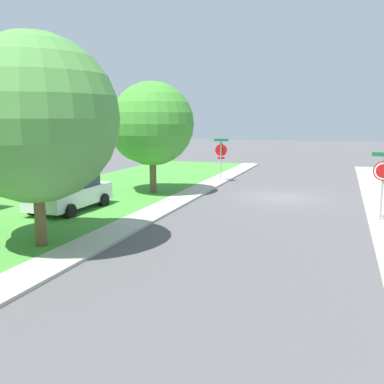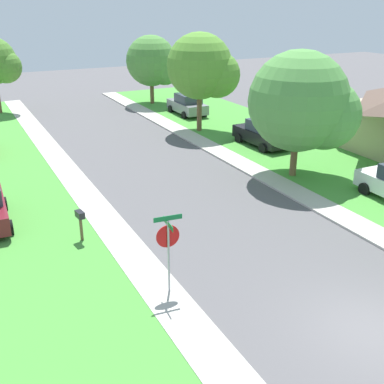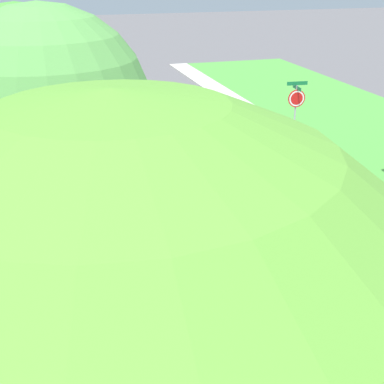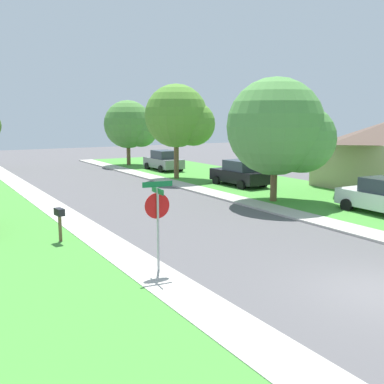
{
  "view_description": "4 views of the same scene",
  "coord_description": "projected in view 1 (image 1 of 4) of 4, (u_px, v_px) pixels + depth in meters",
  "views": [
    {
      "loc": [
        -2.87,
        23.25,
        4.1
      ],
      "look_at": [
        2.26,
        7.83,
        1.4
      ],
      "focal_mm": 42.0,
      "sensor_mm": 36.0,
      "label": 1
    },
    {
      "loc": [
        -9.77,
        -7.79,
        8.88
      ],
      "look_at": [
        -1.4,
        8.89,
        1.4
      ],
      "focal_mm": 44.92,
      "sensor_mm": 36.0,
      "label": 2
    },
    {
      "loc": [
        6.34,
        25.0,
        7.49
      ],
      "look_at": [
        2.32,
        11.48,
        1.4
      ],
      "focal_mm": 50.23,
      "sensor_mm": 36.0,
      "label": 3
    },
    {
      "loc": [
        -10.29,
        -7.4,
        4.62
      ],
      "look_at": [
        -0.33,
        9.48,
        1.4
      ],
      "focal_mm": 43.33,
      "sensor_mm": 36.0,
      "label": 4
    }
  ],
  "objects": [
    {
      "name": "sidewalk_east",
      "position": [
        72.0,
        253.0,
        13.56
      ],
      "size": [
        1.4,
        56.0,
        0.1
      ],
      "primitive_type": "cube",
      "color": "#B7B2A8",
      "rests_on": "ground"
    },
    {
      "name": "stop_sign_near_corner",
      "position": [
        221.0,
        153.0,
        28.63
      ],
      "size": [
        0.91,
        0.91,
        2.77
      ],
      "color": "#9E9EA3",
      "rests_on": "ground"
    },
    {
      "name": "stop_sign_far_corner",
      "position": [
        383.0,
        175.0,
        17.47
      ],
      "size": [
        0.92,
        0.92,
        2.77
      ],
      "color": "#9E9EA3",
      "rests_on": "ground"
    },
    {
      "name": "ground_plane",
      "position": [
        281.0,
        197.0,
        23.33
      ],
      "size": [
        120.0,
        120.0,
        0.0
      ],
      "primitive_type": "plane",
      "color": "#565456"
    },
    {
      "name": "tree_sidewalk_mid",
      "position": [
        149.0,
        126.0,
        24.01
      ],
      "size": [
        4.77,
        4.44,
        6.0
      ],
      "color": "brown",
      "rests_on": "ground"
    },
    {
      "name": "tree_across_left",
      "position": [
        31.0,
        124.0,
        13.98
      ],
      "size": [
        5.57,
        5.18,
        6.66
      ],
      "color": "brown",
      "rests_on": "ground"
    },
    {
      "name": "car_white_driveway_right",
      "position": [
        70.0,
        192.0,
        19.75
      ],
      "size": [
        2.11,
        4.34,
        1.76
      ],
      "color": "white",
      "rests_on": "ground"
    }
  ]
}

